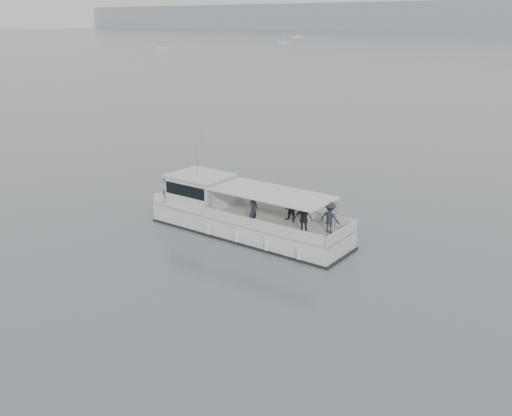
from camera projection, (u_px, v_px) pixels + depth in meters
The scene contains 2 objects.
ground at pixel (208, 248), 28.78m from camera, with size 1400.00×1400.00×0.00m, color #535D62.
tour_boat at pixel (232, 215), 30.98m from camera, with size 12.92×3.56×5.39m.
Camera 1 is at (18.42, -19.46, 10.96)m, focal length 40.00 mm.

